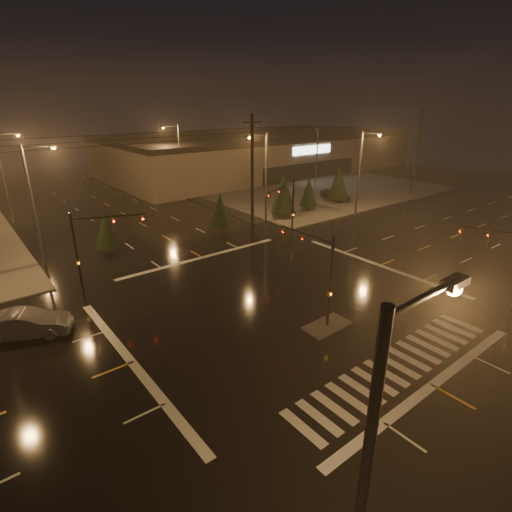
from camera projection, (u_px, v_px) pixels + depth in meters
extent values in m
plane|color=black|center=(284.00, 303.00, 27.80)|extent=(140.00, 140.00, 0.00)
cube|color=#4A4742|center=(298.00, 184.00, 67.03)|extent=(36.00, 36.00, 0.12)
cube|color=#4A4742|center=(327.00, 326.00, 24.85)|extent=(3.00, 1.60, 0.15)
cube|color=beige|center=(397.00, 366.00, 21.21)|extent=(15.00, 2.60, 0.01)
cube|color=beige|center=(433.00, 385.00, 19.74)|extent=(16.00, 0.50, 0.01)
cube|color=beige|center=(202.00, 257.00, 35.86)|extent=(16.00, 0.50, 0.01)
cube|color=black|center=(327.00, 183.00, 68.45)|extent=(50.00, 24.00, 0.08)
cube|color=#716651|center=(261.00, 152.00, 80.39)|extent=(60.00, 28.00, 7.00)
cube|color=black|center=(261.00, 135.00, 79.19)|extent=(60.20, 28.20, 0.80)
cube|color=white|center=(312.00, 150.00, 69.44)|extent=(9.00, 0.20, 1.40)
cube|color=black|center=(311.00, 171.00, 70.78)|extent=(22.00, 0.15, 2.80)
cylinder|color=black|center=(330.00, 283.00, 23.78)|extent=(0.18, 0.18, 6.00)
cylinder|color=black|center=(305.00, 234.00, 24.53)|extent=(0.12, 4.50, 0.12)
imported|color=#594707|center=(283.00, 227.00, 26.03)|extent=(0.16, 0.20, 1.00)
cube|color=#594707|center=(329.00, 294.00, 24.04)|extent=(0.25, 0.18, 0.35)
cylinder|color=black|center=(293.00, 208.00, 40.45)|extent=(0.18, 0.18, 6.00)
cylinder|color=black|center=(282.00, 188.00, 37.57)|extent=(4.74, 1.82, 0.12)
imported|color=#594707|center=(270.00, 193.00, 35.80)|extent=(0.24, 0.22, 1.00)
cube|color=#594707|center=(293.00, 215.00, 40.71)|extent=(0.25, 0.18, 0.35)
cylinder|color=black|center=(77.00, 254.00, 28.37)|extent=(0.18, 0.18, 6.00)
cylinder|color=black|center=(109.00, 217.00, 28.19)|extent=(4.74, 1.82, 0.12)
imported|color=#594707|center=(142.00, 215.00, 28.86)|extent=(0.24, 0.22, 1.00)
cube|color=#594707|center=(78.00, 263.00, 28.62)|extent=(0.25, 0.18, 0.35)
cylinder|color=black|center=(494.00, 231.00, 25.14)|extent=(1.48, 3.80, 0.12)
imported|color=#594707|center=(462.00, 227.00, 26.04)|extent=(0.22, 0.24, 1.00)
cylinder|color=#38383A|center=(426.00, 296.00, 7.33)|extent=(2.40, 0.14, 0.14)
cube|color=#38383A|center=(455.00, 283.00, 7.98)|extent=(0.70, 0.30, 0.18)
sphere|color=orange|center=(454.00, 288.00, 8.03)|extent=(0.32, 0.32, 0.32)
cylinder|color=#38383A|center=(33.00, 208.00, 32.56)|extent=(0.24, 0.24, 10.00)
cylinder|color=#38383A|center=(38.00, 146.00, 31.51)|extent=(2.40, 0.14, 0.14)
cube|color=#38383A|center=(53.00, 146.00, 32.16)|extent=(0.70, 0.30, 0.18)
sphere|color=orange|center=(53.00, 148.00, 32.21)|extent=(0.32, 0.32, 0.32)
cylinder|color=#38383A|center=(4.00, 179.00, 44.29)|extent=(0.24, 0.24, 10.00)
cylinder|color=#38383A|center=(6.00, 134.00, 43.24)|extent=(2.40, 0.14, 0.14)
cube|color=#38383A|center=(18.00, 134.00, 43.89)|extent=(0.70, 0.30, 0.18)
sphere|color=orange|center=(18.00, 135.00, 43.94)|extent=(0.32, 0.32, 0.32)
cylinder|color=#38383A|center=(266.00, 179.00, 44.33)|extent=(0.24, 0.24, 10.00)
cylinder|color=#38383A|center=(258.00, 135.00, 41.90)|extent=(2.40, 0.14, 0.14)
cube|color=#38383A|center=(249.00, 136.00, 41.29)|extent=(0.70, 0.30, 0.18)
sphere|color=orange|center=(249.00, 137.00, 41.33)|extent=(0.32, 0.32, 0.32)
cylinder|color=#38383A|center=(180.00, 160.00, 58.99)|extent=(0.24, 0.24, 10.00)
cylinder|color=#38383A|center=(170.00, 126.00, 56.56)|extent=(2.40, 0.14, 0.14)
cube|color=#38383A|center=(163.00, 127.00, 55.94)|extent=(0.70, 0.30, 0.18)
sphere|color=orange|center=(163.00, 128.00, 55.99)|extent=(0.32, 0.32, 0.32)
cylinder|color=#38383A|center=(359.00, 175.00, 47.08)|extent=(0.24, 0.24, 10.00)
cylinder|color=#38383A|center=(372.00, 133.00, 44.46)|extent=(0.14, 2.40, 0.14)
cube|color=#38383A|center=(380.00, 134.00, 43.67)|extent=(0.30, 0.70, 0.18)
sphere|color=orange|center=(380.00, 135.00, 43.71)|extent=(0.32, 0.32, 0.32)
cylinder|color=black|center=(252.00, 176.00, 40.49)|extent=(0.32, 0.32, 12.00)
cube|color=black|center=(252.00, 122.00, 38.60)|extent=(2.20, 0.12, 0.12)
cylinder|color=black|center=(416.00, 154.00, 57.75)|extent=(0.32, 0.32, 12.00)
cube|color=black|center=(421.00, 116.00, 55.87)|extent=(2.20, 0.12, 0.12)
cylinder|color=black|center=(283.00, 215.00, 47.96)|extent=(0.18, 0.18, 0.70)
cone|color=black|center=(283.00, 193.00, 46.99)|extent=(2.96, 2.96, 4.63)
cylinder|color=black|center=(308.00, 208.00, 51.00)|extent=(0.18, 0.18, 0.70)
cone|color=black|center=(309.00, 192.00, 50.23)|extent=(2.26, 2.26, 3.53)
cylinder|color=black|center=(337.00, 200.00, 55.08)|extent=(0.18, 0.18, 0.70)
cone|color=black|center=(339.00, 182.00, 54.16)|extent=(2.80, 2.80, 4.37)
cylinder|color=black|center=(109.00, 251.00, 36.49)|extent=(0.18, 0.18, 0.70)
cone|color=black|center=(106.00, 230.00, 35.77)|extent=(2.10, 2.10, 3.29)
cylinder|color=black|center=(221.00, 228.00, 42.87)|extent=(0.18, 0.18, 0.70)
cone|color=black|center=(220.00, 209.00, 42.10)|extent=(2.28, 2.28, 3.57)
imported|color=black|center=(335.00, 194.00, 56.29)|extent=(2.59, 5.15, 1.68)
imported|color=slate|center=(26.00, 324.00, 23.60)|extent=(5.21, 3.64, 1.63)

